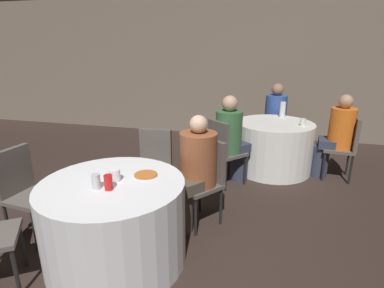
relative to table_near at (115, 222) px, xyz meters
name	(u,v)px	position (x,y,z in m)	size (l,w,h in m)	color
ground_plane	(112,265)	(-0.01, -0.09, -0.37)	(16.00, 16.00, 0.00)	#332621
wall_back	(210,68)	(-0.01, 4.25, 1.03)	(16.00, 0.06, 2.80)	#7A6B5B
table_near	(115,222)	(0.00, 0.00, 0.00)	(1.21, 1.21, 0.74)	silver
table_far	(273,146)	(1.33, 2.45, 0.00)	(1.14, 1.14, 0.74)	white
chair_near_northeast	(205,174)	(0.62, 0.81, 0.17)	(0.56, 0.56, 0.90)	#59514C
chair_near_west	(23,186)	(-1.01, 0.11, 0.17)	(0.44, 0.44, 0.90)	#59514C
chair_near_north	(154,161)	(-0.03, 1.02, 0.17)	(0.41, 0.42, 0.90)	#59514C
chair_far_north	(275,121)	(1.36, 3.44, 0.17)	(0.41, 0.42, 0.90)	#59514C
chair_far_east	(347,142)	(2.31, 2.34, 0.17)	(0.45, 0.44, 0.90)	#59514C
chair_far_southwest	(223,147)	(0.67, 1.73, 0.17)	(0.57, 0.57, 0.90)	#59514C
person_blue_shirt	(275,118)	(1.35, 3.29, 0.25)	(0.36, 0.52, 1.22)	#4C4238
person_orange_shirt	(335,137)	(2.15, 2.36, 0.24)	(0.50, 0.35, 1.20)	#33384C
person_green_jacket	(232,139)	(0.77, 1.84, 0.25)	(0.48, 0.49, 1.22)	#33384C
person_floral_shirt	(194,171)	(0.53, 0.68, 0.24)	(0.49, 0.51, 1.18)	#4C4238
pizza_plate_near	(146,175)	(0.22, 0.19, 0.38)	(0.21, 0.21, 0.02)	white
soda_can_silver	(96,182)	(-0.06, -0.13, 0.43)	(0.07, 0.07, 0.12)	silver
soda_can_red	(108,182)	(0.04, -0.12, 0.43)	(0.07, 0.07, 0.12)	red
cup_near	(115,175)	(0.01, 0.04, 0.42)	(0.09, 0.09, 0.10)	white
bottle_far	(283,110)	(1.44, 2.86, 0.49)	(0.09, 0.09, 0.24)	silver
cup_far	(303,122)	(1.71, 2.35, 0.42)	(0.08, 0.08, 0.11)	silver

